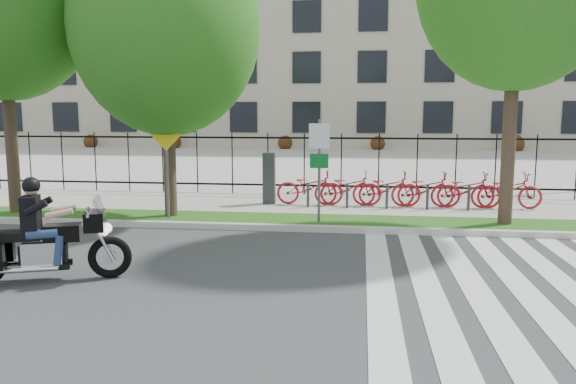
# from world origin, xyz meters

# --- Properties ---
(ground) EXTENTS (120.00, 120.00, 0.00)m
(ground) POSITION_xyz_m (0.00, 0.00, 0.00)
(ground) COLOR #3B3B3E
(ground) RESTS_ON ground
(curb) EXTENTS (60.00, 0.20, 0.15)m
(curb) POSITION_xyz_m (0.00, 4.10, 0.07)
(curb) COLOR beige
(curb) RESTS_ON ground
(grass_verge) EXTENTS (60.00, 1.50, 0.15)m
(grass_verge) POSITION_xyz_m (0.00, 4.95, 0.07)
(grass_verge) COLOR #275615
(grass_verge) RESTS_ON ground
(sidewalk) EXTENTS (60.00, 3.50, 0.15)m
(sidewalk) POSITION_xyz_m (0.00, 7.45, 0.07)
(sidewalk) COLOR #A9A59E
(sidewalk) RESTS_ON ground
(plaza) EXTENTS (80.00, 34.00, 0.10)m
(plaza) POSITION_xyz_m (0.00, 25.00, 0.05)
(plaza) COLOR #A9A59E
(plaza) RESTS_ON ground
(crosswalk_stripes) EXTENTS (5.70, 8.00, 0.01)m
(crosswalk_stripes) POSITION_xyz_m (4.83, 0.00, 0.01)
(crosswalk_stripes) COLOR silver
(crosswalk_stripes) RESTS_ON ground
(iron_fence) EXTENTS (30.00, 0.06, 2.00)m
(iron_fence) POSITION_xyz_m (0.00, 9.20, 1.15)
(iron_fence) COLOR black
(iron_fence) RESTS_ON sidewalk
(office_building) EXTENTS (60.00, 21.90, 20.15)m
(office_building) POSITION_xyz_m (0.00, 44.92, 9.97)
(office_building) COLOR #B0A58E
(office_building) RESTS_ON ground
(lamp_post_left) EXTENTS (1.06, 0.70, 4.25)m
(lamp_post_left) POSITION_xyz_m (-12.00, 12.00, 3.21)
(lamp_post_left) COLOR black
(lamp_post_left) RESTS_ON ground
(street_tree_1) EXTENTS (4.73, 4.73, 7.50)m
(street_tree_1) POSITION_xyz_m (-3.05, 4.95, 4.92)
(street_tree_1) COLOR #3B2820
(street_tree_1) RESTS_ON grass_verge
(bike_share_station) EXTENTS (7.84, 0.88, 1.50)m
(bike_share_station) POSITION_xyz_m (3.05, 7.20, 0.66)
(bike_share_station) COLOR #2D2D33
(bike_share_station) RESTS_ON sidewalk
(sign_pole_regulatory) EXTENTS (0.50, 0.09, 2.50)m
(sign_pole_regulatory) POSITION_xyz_m (0.84, 4.58, 1.74)
(sign_pole_regulatory) COLOR #59595B
(sign_pole_regulatory) RESTS_ON grass_verge
(sign_pole_warning) EXTENTS (0.78, 0.09, 2.49)m
(sign_pole_warning) POSITION_xyz_m (-2.99, 4.58, 1.74)
(sign_pole_warning) COLOR #59595B
(sign_pole_warning) RESTS_ON grass_verge
(motorcycle_rider) EXTENTS (2.63, 1.35, 2.12)m
(motorcycle_rider) POSITION_xyz_m (-3.33, -0.45, 0.71)
(motorcycle_rider) COLOR black
(motorcycle_rider) RESTS_ON ground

